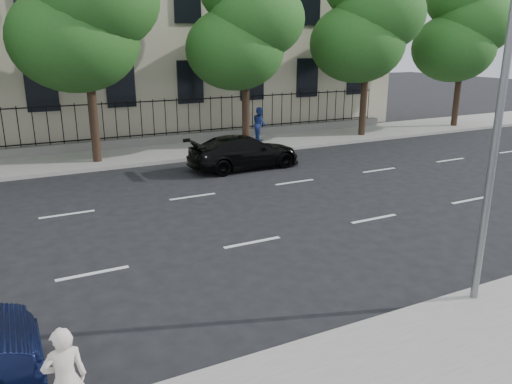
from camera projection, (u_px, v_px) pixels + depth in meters
ground at (304, 282)px, 10.78m from camera, size 120.00×120.00×0.00m
far_sidewalk at (140, 155)px, 22.71m from camera, size 60.00×4.00×0.15m
lane_markings at (219, 216)px, 14.83m from camera, size 49.60×4.62×0.01m
iron_fence at (130, 136)px, 24.00m from camera, size 30.00×0.50×2.20m
street_light at (484, 32)px, 8.87m from camera, size 0.25×3.32×8.05m
tree_c at (83, 4)px, 19.49m from camera, size 5.89×5.50×9.80m
tree_d at (245, 23)px, 22.69m from camera, size 5.34×4.94×8.84m
tree_e at (367, 18)px, 25.62m from camera, size 5.71×5.31×9.46m
tree_f at (463, 26)px, 28.75m from camera, size 5.52×5.12×9.01m
black_sedan at (244, 152)px, 20.38m from camera, size 4.73×2.01×1.36m
woman_near at (66, 380)px, 6.27m from camera, size 0.56×0.38×1.49m
pedestrian_far at (260, 124)px, 25.46m from camera, size 0.79×0.93×1.69m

